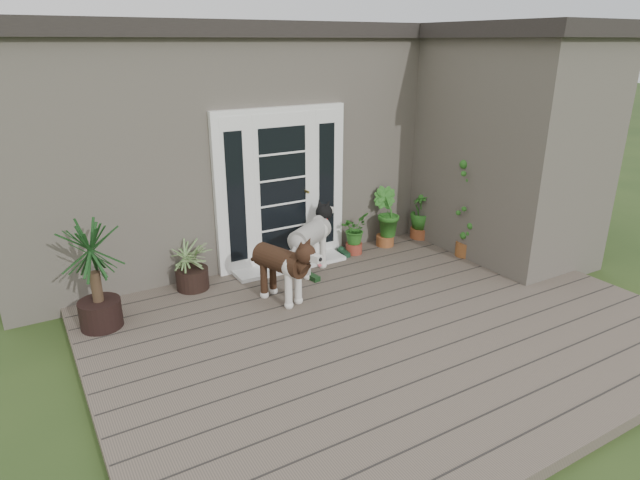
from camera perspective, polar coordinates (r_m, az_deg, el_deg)
deck at (r=6.12m, az=7.33°, el=-9.27°), size 6.20×4.60×0.12m
house_main at (r=9.18m, az=-8.83°, el=10.56°), size 7.40×4.00×3.10m
roof_main at (r=9.05m, az=-9.43°, el=20.90°), size 7.60×4.20×0.20m
house_wing at (r=8.30m, az=19.29°, el=8.66°), size 1.60×2.40×3.10m
roof_wing at (r=8.17m, az=20.71°, el=20.04°), size 1.80×2.60×0.20m
door_unit at (r=7.34m, az=-4.06°, el=5.48°), size 1.90×0.14×2.15m
door_step at (r=7.51m, az=-3.18°, el=-2.63°), size 1.60×0.40×0.05m
brindle_dog at (r=6.42m, az=-4.17°, el=-3.31°), size 0.66×0.99×0.76m
white_dog at (r=7.19m, az=-1.05°, el=-0.50°), size 1.01×0.84×0.78m
spider_plant at (r=6.91m, az=-13.46°, el=-2.27°), size 0.68×0.68×0.72m
yucca at (r=6.20m, az=-22.69°, el=-3.44°), size 1.00×1.00×1.23m
herb_a at (r=7.89m, az=3.62°, el=0.36°), size 0.57×0.57×0.52m
herb_b at (r=8.22m, az=6.95°, el=1.65°), size 0.60×0.60×0.67m
herb_c at (r=8.65m, az=10.56°, el=2.19°), size 0.52×0.52×0.62m
sapling at (r=7.92m, az=15.48°, el=3.39°), size 0.48×0.48×1.48m
clog_left at (r=7.10m, az=-0.86°, el=-3.84°), size 0.18×0.30×0.08m
clog_right at (r=7.89m, az=2.52°, el=-1.31°), size 0.16×0.30×0.09m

